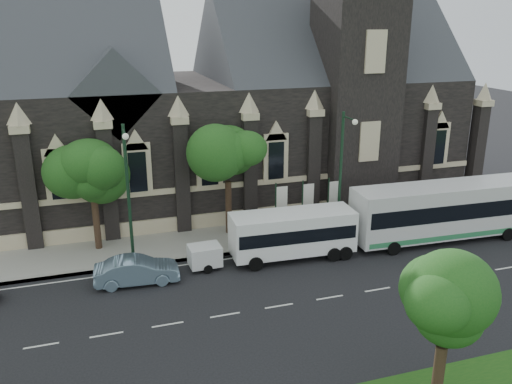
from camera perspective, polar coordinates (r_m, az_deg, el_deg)
name	(u,v)px	position (r m, az deg, el deg)	size (l,w,h in m)	color
ground	(225,315)	(28.42, -3.36, -13.11)	(160.00, 160.00, 0.00)	black
sidewalk	(190,243)	(36.65, -7.08, -5.53)	(80.00, 5.00, 0.15)	gray
museum	(227,102)	(44.23, -3.20, 9.65)	(40.00, 17.70, 29.90)	black
tree_park_east	(448,307)	(21.20, 19.96, -11.60)	(3.40, 3.40, 6.28)	black
tree_walk_right	(230,155)	(36.56, -2.83, 4.06)	(4.08, 4.08, 7.80)	black
tree_walk_left	(94,166)	(35.45, -17.06, 2.66)	(3.91, 3.91, 7.64)	black
street_lamp_near	(342,170)	(35.82, 9.26, 2.37)	(0.36, 1.88, 9.00)	#15311F
street_lamp_mid	(128,190)	(32.20, -13.62, 0.26)	(0.36, 1.88, 9.00)	#15311F
banner_flag_left	(280,205)	(36.88, 2.56, -1.39)	(0.90, 0.10, 4.00)	#15311F
banner_flag_center	(306,202)	(37.59, 5.42, -1.08)	(0.90, 0.10, 4.00)	#15311F
banner_flag_right	(332,199)	(38.38, 8.18, -0.77)	(0.90, 0.10, 4.00)	#15311F
tour_coach	(447,210)	(38.87, 19.93, -1.83)	(13.73, 3.53, 3.98)	silver
shuttle_bus	(293,232)	(33.97, 3.99, -4.31)	(8.05, 3.08, 3.07)	white
box_trailer	(205,256)	(32.93, -5.54, -6.85)	(2.84, 1.67, 1.50)	silver
sedan	(137,271)	(31.85, -12.73, -8.26)	(1.69, 4.85, 1.60)	#708DA2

